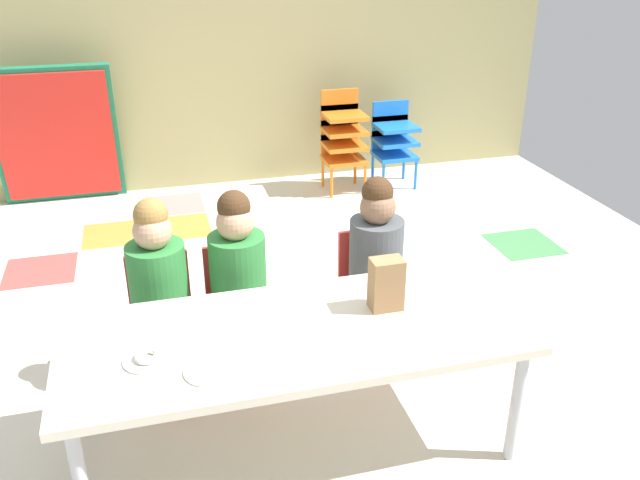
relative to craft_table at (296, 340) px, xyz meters
name	(u,v)px	position (x,y,z in m)	size (l,w,h in m)	color
ground_plane	(298,360)	(0.14, 0.58, -0.52)	(5.54, 5.39, 0.02)	silver
back_wall	(215,27)	(0.14, 3.27, 0.74)	(5.54, 0.10, 2.51)	tan
craft_table	(296,340)	(0.00, 0.00, 0.00)	(1.79, 0.74, 0.56)	beige
seated_child_near_camera	(158,276)	(-0.49, 0.60, 0.04)	(0.33, 0.33, 0.92)	red
seated_child_middle_seat	(237,266)	(-0.13, 0.60, 0.04)	(0.34, 0.34, 0.92)	red
seated_child_far_right	(376,250)	(0.54, 0.60, 0.04)	(0.33, 0.33, 0.92)	red
kid_chair_orange_stack	(343,135)	(1.05, 2.83, -0.06)	(0.32, 0.30, 0.80)	orange
kid_chair_blue_stack	(394,138)	(1.49, 2.83, -0.12)	(0.32, 0.30, 0.68)	blue
folded_activity_table	(56,137)	(-1.12, 3.07, 0.02)	(0.90, 0.29, 1.09)	#19724C
paper_bag_brown	(386,284)	(0.39, 0.07, 0.16)	(0.13, 0.09, 0.22)	#9E754C
paper_plate_near_edge	(148,360)	(-0.56, -0.06, 0.05)	(0.18, 0.18, 0.01)	white
paper_plate_center_table	(209,371)	(-0.35, -0.18, 0.05)	(0.18, 0.18, 0.01)	white
donut_powdered_on_plate	(148,356)	(-0.56, -0.06, 0.07)	(0.10, 0.10, 0.03)	white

